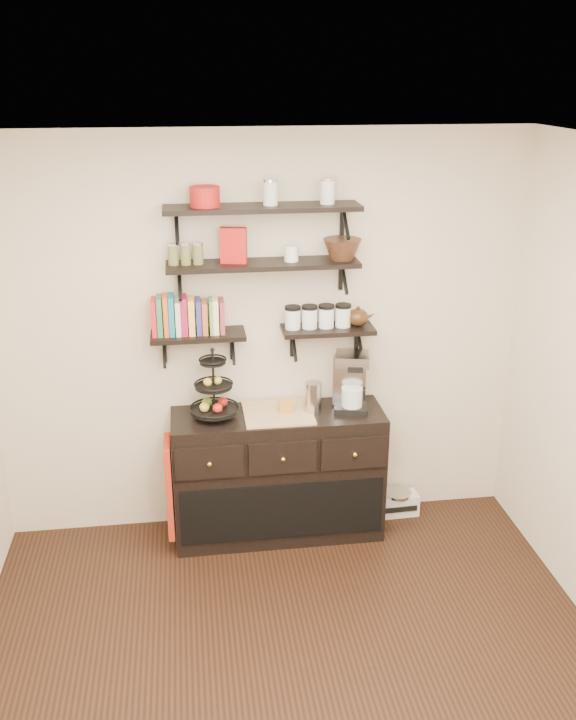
{
  "coord_description": "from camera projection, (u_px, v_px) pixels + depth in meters",
  "views": [
    {
      "loc": [
        -0.48,
        -3.0,
        3.02
      ],
      "look_at": [
        0.09,
        1.15,
        1.42
      ],
      "focal_mm": 38.0,
      "sensor_mm": 36.0,
      "label": 1
    }
  ],
  "objects": [
    {
      "name": "radio",
      "position": [
        397.0,
        503.0,
        5.5
      ],
      "size": [
        0.3,
        0.2,
        0.18
      ],
      "rotation": [
        0.0,
        0.0,
        0.04
      ],
      "color": "silver",
      "rests_on": "floor"
    },
    {
      "name": "coffee_maker",
      "position": [
        351.0,
        382.0,
        5.02
      ],
      "size": [
        0.26,
        0.25,
        0.4
      ],
      "rotation": [
        0.0,
        0.0,
        -0.22
      ],
      "color": "black",
      "rests_on": "sideboard"
    },
    {
      "name": "cookbooks",
      "position": [
        189.0,
        316.0,
        4.8
      ],
      "size": [
        0.43,
        0.15,
        0.26
      ],
      "color": "red",
      "rests_on": "shelf_low_left"
    },
    {
      "name": "shelf_low_right",
      "position": [
        327.0,
        330.0,
        4.97
      ],
      "size": [
        0.6,
        0.25,
        0.23
      ],
      "color": "black",
      "rests_on": "back_wall"
    },
    {
      "name": "glass_canisters",
      "position": [
        318.0,
        318.0,
        4.92
      ],
      "size": [
        0.43,
        0.1,
        0.13
      ],
      "color": "silver",
      "rests_on": "shelf_low_right"
    },
    {
      "name": "sideboard",
      "position": [
        278.0,
        474.0,
        5.16
      ],
      "size": [
        1.4,
        0.5,
        0.92
      ],
      "color": "black",
      "rests_on": "floor"
    },
    {
      "name": "ramekins",
      "position": [
        291.0,
        253.0,
        4.73
      ],
      "size": [
        0.09,
        0.09,
        0.1
      ],
      "primitive_type": "cylinder",
      "color": "white",
      "rests_on": "shelf_mid"
    },
    {
      "name": "candle",
      "position": [
        286.0,
        406.0,
        4.99
      ],
      "size": [
        0.08,
        0.08,
        0.08
      ],
      "primitive_type": "cube",
      "color": "#BA722B",
      "rests_on": "sideboard"
    },
    {
      "name": "back_wall",
      "position": [
        262.0,
        338.0,
        5.05
      ],
      "size": [
        3.5,
        0.02,
        2.7
      ],
      "primitive_type": "cube",
      "color": "beige",
      "rests_on": "ground"
    },
    {
      "name": "red_pot",
      "position": [
        205.0,
        197.0,
        4.54
      ],
      "size": [
        0.18,
        0.18,
        0.12
      ],
      "primitive_type": "cylinder",
      "color": "#B31514",
      "rests_on": "shelf_top"
    },
    {
      "name": "recipe_box",
      "position": [
        234.0,
        245.0,
        4.66
      ],
      "size": [
        0.17,
        0.09,
        0.22
      ],
      "primitive_type": "cube",
      "rotation": [
        0.0,
        0.0,
        -0.23
      ],
      "color": "#B31514",
      "rests_on": "shelf_mid"
    },
    {
      "name": "walnut_bowl",
      "position": [
        342.0,
        249.0,
        4.77
      ],
      "size": [
        0.24,
        0.24,
        0.13
      ],
      "primitive_type": null,
      "color": "black",
      "rests_on": "shelf_mid"
    },
    {
      "name": "teapot",
      "position": [
        358.0,
        316.0,
        4.96
      ],
      "size": [
        0.21,
        0.18,
        0.14
      ],
      "primitive_type": null,
      "rotation": [
        0.0,
        0.0,
        -0.25
      ],
      "color": "#372010",
      "rests_on": "shelf_low_right"
    },
    {
      "name": "shelf_low_left",
      "position": [
        198.0,
        336.0,
        4.86
      ],
      "size": [
        0.6,
        0.25,
        0.23
      ],
      "color": "black",
      "rests_on": "back_wall"
    },
    {
      "name": "shelf_mid",
      "position": [
        263.0,
        265.0,
        4.74
      ],
      "size": [
        1.2,
        0.27,
        0.23
      ],
      "color": "black",
      "rests_on": "back_wall"
    },
    {
      "name": "floor",
      "position": [
        301.0,
        697.0,
        3.91
      ],
      "size": [
        3.5,
        3.5,
        0.0
      ],
      "primitive_type": "plane",
      "color": "black",
      "rests_on": "ground"
    },
    {
      "name": "fruit_stand",
      "position": [
        214.0,
        395.0,
        4.89
      ],
      "size": [
        0.31,
        0.31,
        0.46
      ],
      "rotation": [
        0.0,
        0.0,
        -0.24
      ],
      "color": "black",
      "rests_on": "sideboard"
    },
    {
      "name": "ceiling",
      "position": [
        305.0,
        158.0,
        2.95
      ],
      "size": [
        3.5,
        3.5,
        0.02
      ],
      "primitive_type": "cube",
      "color": "white",
      "rests_on": "back_wall"
    },
    {
      "name": "apron",
      "position": [
        169.0,
        487.0,
        4.97
      ],
      "size": [
        0.04,
        0.28,
        0.66
      ],
      "primitive_type": "cube",
      "color": "maroon",
      "rests_on": "sideboard"
    },
    {
      "name": "shelf_top",
      "position": [
        262.0,
        208.0,
        4.61
      ],
      "size": [
        1.2,
        0.27,
        0.23
      ],
      "color": "black",
      "rests_on": "back_wall"
    },
    {
      "name": "thermal_carafe",
      "position": [
        313.0,
        398.0,
        4.97
      ],
      "size": [
        0.11,
        0.11,
        0.22
      ],
      "primitive_type": "cylinder",
      "color": "silver",
      "rests_on": "sideboard"
    }
  ]
}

